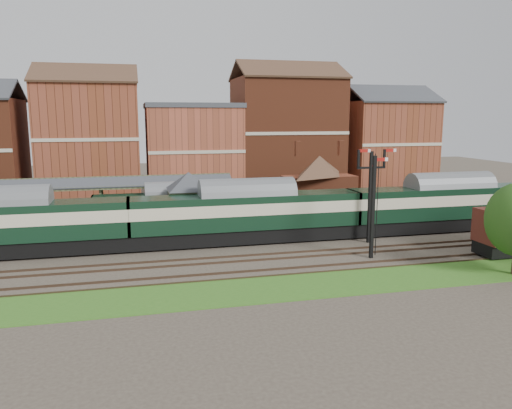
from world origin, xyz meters
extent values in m
plane|color=#473D33|center=(0.00, 0.00, 0.00)|extent=(160.00, 160.00, 0.00)
cube|color=#2D6619|center=(0.00, 16.00, 0.03)|extent=(90.00, 4.50, 0.06)
cube|color=#2D6619|center=(0.00, -12.00, 0.03)|extent=(90.00, 5.00, 0.06)
cube|color=#193823|center=(0.00, 18.00, 0.75)|extent=(90.00, 0.12, 1.50)
cube|color=#2D2D2D|center=(-5.00, 9.75, 0.50)|extent=(55.00, 3.40, 1.00)
cube|color=#627654|center=(-3.00, 3.25, 1.20)|extent=(3.40, 3.20, 2.40)
cube|color=#444A2E|center=(-3.00, 3.25, 3.40)|extent=(3.60, 3.40, 2.00)
pyramid|color=#383A3F|center=(-3.00, 3.25, 5.20)|extent=(5.40, 5.40, 1.60)
cube|color=brown|center=(5.00, 3.25, 1.10)|extent=(3.00, 2.40, 2.20)
cube|color=#4C3323|center=(5.00, 2.60, 2.55)|extent=(3.20, 1.34, 0.79)
cube|color=#4C3323|center=(5.00, 3.90, 2.55)|extent=(3.20, 1.34, 0.79)
cube|color=brown|center=(12.00, 9.75, 2.75)|extent=(8.00, 3.00, 3.50)
pyramid|color=#4C3323|center=(12.00, 9.75, 5.60)|extent=(8.10, 8.10, 2.20)
cube|color=brown|center=(9.50, 9.75, 6.10)|extent=(0.60, 0.60, 1.60)
cube|color=brown|center=(14.50, 9.75, 6.10)|extent=(0.60, 0.60, 1.60)
cube|color=#444A2E|center=(0.00, 11.05, 2.70)|extent=(0.22, 0.22, 3.40)
cube|color=#383A3F|center=(-11.00, 8.80, 4.60)|extent=(26.00, 1.99, 0.90)
cube|color=#383A3F|center=(-11.00, 10.70, 4.60)|extent=(26.00, 1.99, 0.90)
cube|color=#444A2E|center=(-11.00, 9.75, 4.98)|extent=(26.00, 0.20, 0.20)
cube|color=black|center=(12.00, -2.50, 4.00)|extent=(0.25, 0.25, 8.00)
cube|color=black|center=(12.00, -2.50, 6.60)|extent=(2.60, 0.18, 0.18)
cube|color=#B2140F|center=(11.35, -2.50, 8.05)|extent=(1.10, 0.08, 0.25)
cube|color=#B2140F|center=(13.75, -2.50, 8.05)|extent=(1.10, 0.08, 0.25)
cube|color=black|center=(10.00, -7.00, 4.00)|extent=(0.25, 0.25, 8.00)
cube|color=#B2140F|center=(10.55, -7.00, 7.70)|extent=(1.10, 0.08, 0.25)
cube|color=brown|center=(-13.00, 25.00, 7.50)|extent=(12.00, 10.00, 15.00)
cube|color=#AA4F37|center=(0.00, 25.00, 6.00)|extent=(12.00, 10.00, 12.00)
cube|color=brown|center=(13.00, 25.00, 8.00)|extent=(14.00, 10.00, 16.00)
cube|color=brown|center=(28.00, 25.00, 6.50)|extent=(12.00, 10.00, 13.00)
cube|color=black|center=(1.65, 0.00, 0.77)|extent=(19.94, 2.79, 1.22)
cube|color=black|center=(1.65, 0.00, 2.82)|extent=(19.94, 3.10, 2.88)
cube|color=beige|center=(1.65, 0.00, 3.16)|extent=(19.96, 3.14, 1.00)
cube|color=slate|center=(1.65, 0.00, 4.42)|extent=(19.94, 3.10, 0.66)
cube|color=black|center=(21.58, 0.00, 0.77)|extent=(19.94, 2.79, 1.22)
cube|color=black|center=(21.58, 0.00, 2.82)|extent=(19.94, 3.10, 2.88)
cube|color=beige|center=(21.58, 0.00, 3.16)|extent=(19.96, 3.14, 1.00)
cube|color=slate|center=(21.58, 0.00, 4.42)|extent=(19.94, 3.10, 0.66)
cube|color=black|center=(-3.39, 6.50, 0.67)|extent=(16.65, 2.33, 1.02)
cube|color=black|center=(-3.39, 6.50, 2.38)|extent=(16.65, 2.59, 2.41)
cube|color=beige|center=(-3.39, 6.50, 2.67)|extent=(16.67, 2.63, 0.83)
cube|color=slate|center=(-3.39, 6.50, 3.72)|extent=(16.65, 2.59, 0.56)
camera|label=1|loc=(-7.75, -41.48, 10.89)|focal=35.00mm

